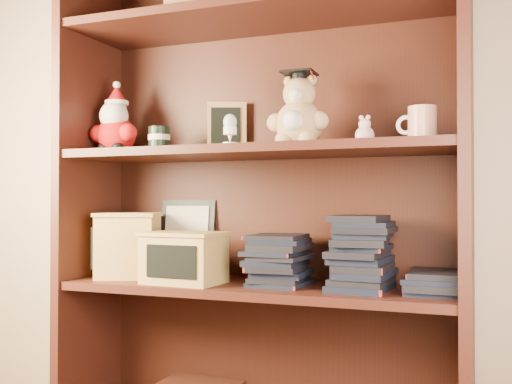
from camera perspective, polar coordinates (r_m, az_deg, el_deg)
bookcase at (r=1.81m, az=0.50°, el=-1.33°), size 1.20×0.35×1.60m
shelf_lower at (r=1.78m, az=0.00°, el=-9.15°), size 1.14×0.33×0.02m
shelf_upper at (r=1.76m, az=0.00°, el=3.82°), size 1.14×0.33×0.02m
santa_plush at (r=1.99m, az=-13.24°, el=6.18°), size 0.17×0.12×0.24m
teachers_tin at (r=1.91m, az=-9.20°, el=5.02°), size 0.07×0.07×0.08m
chalkboard_plaque at (r=1.93m, az=-2.78°, el=6.09°), size 0.12×0.09×0.16m
egg_cup at (r=1.72m, az=-2.49°, el=6.03°), size 0.04×0.04×0.09m
grad_teddy_bear at (r=1.72m, az=4.08°, el=7.14°), size 0.18×0.16×0.22m
pink_figurine at (r=1.68m, az=10.31°, el=5.57°), size 0.05×0.05×0.08m
teacher_mug at (r=1.66m, az=15.49°, el=6.23°), size 0.11×0.08×0.09m
certificate_frame at (r=2.01m, az=-6.60°, el=-4.27°), size 0.20×0.05×0.25m
treats_box at (r=1.96m, az=-12.05°, el=-4.91°), size 0.24×0.24×0.21m
pencils_box at (r=1.79m, az=-6.87°, el=-6.18°), size 0.24×0.18×0.15m
book_stack_left at (r=1.74m, az=2.27°, el=-6.25°), size 0.14×0.20×0.16m
book_stack_mid at (r=1.68m, az=10.06°, el=-5.89°), size 0.14×0.20×0.19m
book_stack_right at (r=1.66m, az=16.51°, el=-8.15°), size 0.14×0.20×0.06m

